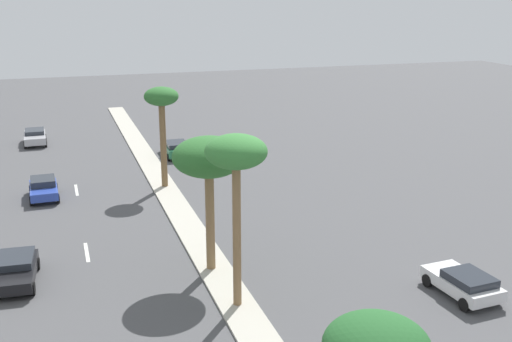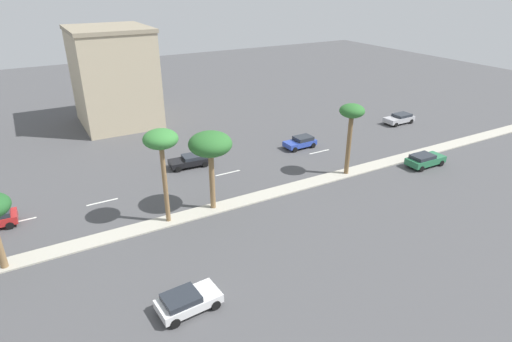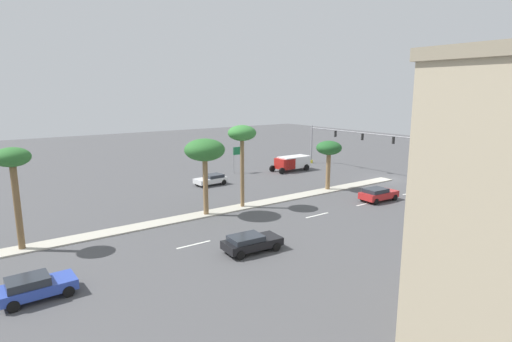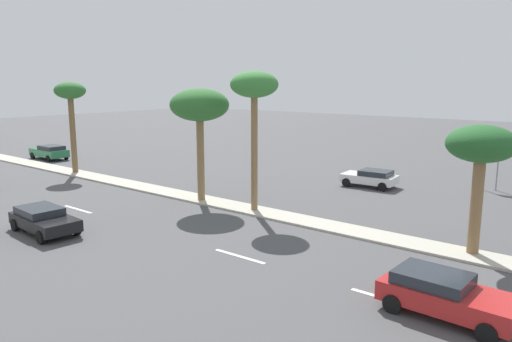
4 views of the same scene
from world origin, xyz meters
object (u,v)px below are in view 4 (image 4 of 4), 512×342
Objects in this scene: directional_road_sign at (489,152)px; sedan_black_inboard at (44,219)px; sedan_red_leading at (444,294)px; palm_tree_center at (254,90)px; sedan_white_mid at (371,177)px; sedan_green_right at (49,152)px; palm_tree_mid at (200,107)px; palm_tree_leading at (481,148)px; palm_tree_near at (70,97)px.

directional_road_sign reaches higher than sedan_black_inboard.
sedan_red_leading is (-21.29, -3.79, -1.91)m from directional_road_sign.
palm_tree_center reaches higher than sedan_black_inboard.
directional_road_sign is 0.92× the size of sedan_white_mid.
sedan_green_right is (-7.92, 30.41, 0.06)m from sedan_white_mid.
palm_tree_center is (-15.04, 9.19, 4.44)m from directional_road_sign.
sedan_black_inboard is at bearing 170.40° from palm_tree_mid.
palm_tree_leading reaches higher than sedan_black_inboard.
sedan_red_leading is at bearing -109.41° from palm_tree_mid.
sedan_white_mid is 31.43m from sedan_green_right.
directional_road_sign is 39.27m from sedan_green_right.
palm_tree_mid reaches higher than sedan_green_right.
sedan_red_leading reaches higher than sedan_black_inboard.
palm_tree_center is 2.01× the size of sedan_white_mid.
sedan_green_right is 41.96m from sedan_red_leading.
palm_tree_near reaches higher than directional_road_sign.
sedan_red_leading reaches higher than sedan_white_mid.
palm_tree_center is at bearing -87.34° from palm_tree_mid.
palm_tree_near is at bearing 78.91° from sedan_red_leading.
palm_tree_near is 1.67× the size of sedan_green_right.
palm_tree_near reaches higher than sedan_green_right.
palm_tree_center reaches higher than palm_tree_mid.
palm_tree_center is 15.75m from sedan_red_leading.
sedan_green_right is (2.35, 40.19, -4.02)m from palm_tree_leading.
sedan_green_right is at bearing 83.22° from palm_tree_mid.
palm_tree_leading is at bearing -168.61° from directional_road_sign.
sedan_green_right is (-12.40, 37.22, -1.91)m from directional_road_sign.
sedan_green_right is (2.57, 8.78, -5.60)m from palm_tree_near.
palm_tree_near is (0.07, 19.24, -0.74)m from palm_tree_center.
palm_tree_leading is at bearing -60.62° from sedan_black_inboard.
palm_tree_mid is 1.59× the size of sedan_green_right.
directional_road_sign is 0.50× the size of palm_tree_near.
palm_tree_near reaches higher than sedan_black_inboard.
palm_tree_center is 1.82× the size of sedan_green_right.
palm_tree_near reaches higher than sedan_red_leading.
palm_tree_leading is at bearing -136.44° from sedan_white_mid.
palm_tree_mid is (-0.48, 16.36, 1.23)m from palm_tree_leading.
sedan_black_inboard is (-10.13, 18.00, -4.08)m from palm_tree_leading.
directional_road_sign is 21.71m from sedan_red_leading.
palm_tree_leading is at bearing -93.35° from sedan_green_right.
palm_tree_near is 24.70m from sedan_white_mid.
sedan_green_right is at bearing 86.65° from palm_tree_leading.
palm_tree_near is (-14.97, 28.44, 3.70)m from directional_road_sign.
sedan_red_leading is at bearing -115.71° from palm_tree_center.
palm_tree_near reaches higher than palm_tree_leading.
palm_tree_center is at bearing 148.56° from directional_road_sign.
sedan_white_mid reaches higher than sedan_black_inboard.
palm_tree_leading is 0.70× the size of palm_tree_center.
palm_tree_leading reaches higher than directional_road_sign.
sedan_black_inboard is at bearing -119.36° from sedan_green_right.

